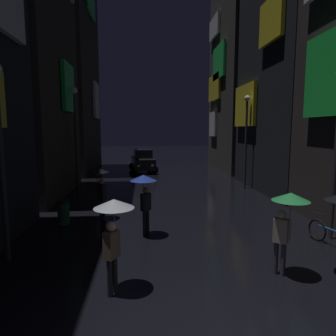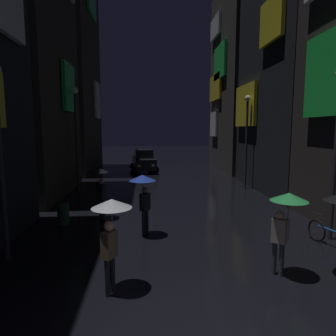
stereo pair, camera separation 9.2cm
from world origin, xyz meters
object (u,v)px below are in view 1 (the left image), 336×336
(car_distant, at_px, (143,161))
(streetlamp_right_far, at_px, (246,131))
(pedestrian_midstreet_centre_blue, at_px, (144,188))
(pedestrian_foreground_left_clear, at_px, (113,220))
(streetlamp_left_near, at_px, (0,140))
(trash_bin, at_px, (64,212))
(pedestrian_near_crossing_black, at_px, (99,179))
(streetlamp_left_far, at_px, (76,128))
(bicycle_parked_at_storefront, at_px, (332,235))
(pedestrian_far_right_green, at_px, (287,211))

(car_distant, xyz_separation_m, streetlamp_right_far, (6.26, -7.77, 2.59))
(pedestrian_midstreet_centre_blue, bearing_deg, pedestrian_foreground_left_clear, -100.96)
(streetlamp_left_near, xyz_separation_m, trash_bin, (0.70, 3.20, -2.90))
(pedestrian_midstreet_centre_blue, bearing_deg, pedestrian_near_crossing_black, 131.85)
(streetlamp_left_far, bearing_deg, pedestrian_foreground_left_clear, -74.09)
(streetlamp_left_far, distance_m, streetlamp_right_far, 10.01)
(pedestrian_foreground_left_clear, distance_m, bicycle_parked_at_storefront, 6.92)
(pedestrian_far_right_green, distance_m, car_distant, 19.01)
(pedestrian_near_crossing_black, distance_m, bicycle_parked_at_storefront, 8.47)
(car_distant, bearing_deg, trash_bin, -102.26)
(pedestrian_foreground_left_clear, relative_size, trash_bin, 2.28)
(streetlamp_right_far, bearing_deg, pedestrian_near_crossing_black, -144.40)
(pedestrian_near_crossing_black, bearing_deg, streetlamp_left_far, 110.49)
(pedestrian_near_crossing_black, relative_size, streetlamp_right_far, 0.38)
(pedestrian_near_crossing_black, relative_size, streetlamp_left_far, 0.36)
(pedestrian_midstreet_centre_blue, relative_size, streetlamp_left_far, 0.36)
(pedestrian_foreground_left_clear, bearing_deg, car_distant, 88.12)
(streetlamp_right_far, bearing_deg, bicycle_parked_at_storefront, -92.45)
(bicycle_parked_at_storefront, height_order, car_distant, car_distant)
(pedestrian_near_crossing_black, xyz_separation_m, streetlamp_right_far, (8.00, 5.73, 1.85))
(pedestrian_far_right_green, relative_size, streetlamp_left_near, 0.40)
(streetlamp_right_far, bearing_deg, pedestrian_midstreet_centre_blue, -128.66)
(streetlamp_left_near, relative_size, streetlamp_right_far, 0.95)
(car_distant, xyz_separation_m, streetlamp_left_near, (-3.74, -17.20, 2.44))
(streetlamp_left_far, bearing_deg, streetlamp_left_near, -90.00)
(pedestrian_near_crossing_black, bearing_deg, pedestrian_foreground_left_clear, -78.70)
(pedestrian_midstreet_centre_blue, xyz_separation_m, car_distant, (-0.06, 15.51, -0.74))
(pedestrian_midstreet_centre_blue, relative_size, trash_bin, 2.28)
(pedestrian_midstreet_centre_blue, relative_size, streetlamp_left_near, 0.40)
(pedestrian_midstreet_centre_blue, bearing_deg, trash_bin, 154.25)
(streetlamp_right_far, bearing_deg, streetlamp_left_near, -136.66)
(pedestrian_midstreet_centre_blue, relative_size, pedestrian_far_right_green, 1.00)
(pedestrian_midstreet_centre_blue, relative_size, pedestrian_foreground_left_clear, 1.00)
(bicycle_parked_at_storefront, relative_size, streetlamp_left_far, 0.30)
(streetlamp_left_near, bearing_deg, bicycle_parked_at_storefront, 1.14)
(pedestrian_near_crossing_black, bearing_deg, bicycle_parked_at_storefront, -24.85)
(streetlamp_left_far, xyz_separation_m, trash_bin, (0.70, -5.88, -3.21))
(pedestrian_midstreet_centre_blue, distance_m, streetlamp_left_near, 4.50)
(pedestrian_foreground_left_clear, distance_m, streetlamp_right_far, 13.36)
(pedestrian_foreground_left_clear, height_order, streetlamp_right_far, streetlamp_right_far)
(pedestrian_far_right_green, height_order, streetlamp_left_near, streetlamp_left_near)
(bicycle_parked_at_storefront, distance_m, car_distant, 18.00)
(bicycle_parked_at_storefront, relative_size, trash_bin, 1.91)
(bicycle_parked_at_storefront, bearing_deg, streetlamp_right_far, 87.55)
(pedestrian_near_crossing_black, xyz_separation_m, car_distant, (1.74, 13.49, -0.74))
(pedestrian_near_crossing_black, distance_m, streetlamp_left_far, 6.07)
(pedestrian_midstreet_centre_blue, relative_size, streetlamp_right_far, 0.38)
(bicycle_parked_at_storefront, height_order, streetlamp_left_far, streetlamp_left_far)
(car_distant, relative_size, streetlamp_right_far, 0.76)
(streetlamp_left_far, distance_m, trash_bin, 6.73)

